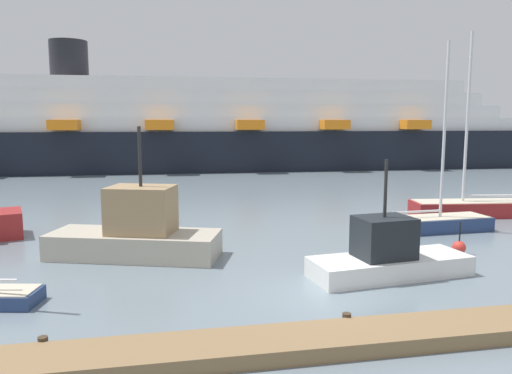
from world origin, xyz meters
TOP-DOWN VIEW (x-y plane):
  - ground_plane at (0.00, 0.00)m, footprint 600.00×600.00m
  - dock_pier at (0.00, -3.35)m, footprint 19.42×1.82m
  - sailboat_1 at (8.81, 8.24)m, footprint 6.29×2.19m
  - sailboat_3 at (13.32, 11.48)m, footprint 7.26×2.88m
  - fishing_boat_0 at (3.21, 1.72)m, footprint 6.16×2.74m
  - fishing_boat_1 at (-5.93, 6.08)m, footprint 7.44×4.52m
  - channel_buoy_0 at (7.61, 3.99)m, footprint 0.56×0.56m
  - cruise_ship at (-0.14, 44.33)m, footprint 82.45×14.74m

SIDE VIEW (x-z plane):
  - ground_plane at x=0.00m, z-range 0.00..0.00m
  - dock_pier at x=0.00m, z-range -0.04..0.45m
  - channel_buoy_0 at x=7.61m, z-range -0.41..0.99m
  - sailboat_1 at x=8.81m, z-range -4.33..5.29m
  - sailboat_3 at x=13.32m, z-range -4.80..5.95m
  - fishing_boat_0 at x=3.21m, z-range -1.40..2.90m
  - fishing_boat_1 at x=-5.93m, z-range -1.68..3.77m
  - cruise_ship at x=-0.14m, z-range -2.61..11.93m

